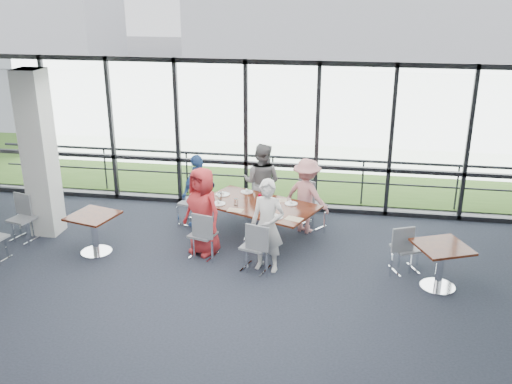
% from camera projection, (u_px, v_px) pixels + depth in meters
% --- Properties ---
extents(floor, '(12.00, 10.00, 0.02)m').
position_uv_depth(floor, '(181.00, 337.00, 7.97)').
color(floor, '#1D232B').
rests_on(floor, ground).
extents(ceiling, '(12.00, 10.00, 0.04)m').
position_uv_depth(ceiling, '(169.00, 111.00, 6.86)').
color(ceiling, white).
rests_on(ceiling, ground).
extents(curtain_wall_back, '(12.00, 0.10, 3.20)m').
position_uv_depth(curtain_wall_back, '(246.00, 136.00, 12.04)').
color(curtain_wall_back, white).
rests_on(curtain_wall_back, ground).
extents(structural_column, '(0.50, 0.50, 3.20)m').
position_uv_depth(structural_column, '(39.00, 154.00, 10.75)').
color(structural_column, silver).
rests_on(structural_column, ground).
extents(apron, '(80.00, 70.00, 0.02)m').
position_uv_depth(apron, '(277.00, 147.00, 17.22)').
color(apron, gray).
rests_on(apron, ground).
extents(grass_strip, '(80.00, 5.00, 0.01)m').
position_uv_depth(grass_strip, '(267.00, 165.00, 15.36)').
color(grass_strip, '#33551B').
rests_on(grass_strip, ground).
extents(hangar_main, '(24.00, 10.00, 6.00)m').
position_uv_depth(hangar_main, '(387.00, 10.00, 35.91)').
color(hangar_main, silver).
rests_on(hangar_main, ground).
extents(hangar_aux, '(10.00, 6.00, 4.00)m').
position_uv_depth(hangar_aux, '(33.00, 27.00, 36.00)').
color(hangar_aux, silver).
rests_on(hangar_aux, ground).
extents(guard_rail, '(12.00, 0.06, 0.06)m').
position_uv_depth(guard_rail, '(251.00, 176.00, 12.97)').
color(guard_rail, '#2D2D33').
rests_on(guard_rail, ground).
extents(main_table, '(2.42, 1.91, 0.75)m').
position_uv_depth(main_table, '(259.00, 209.00, 10.71)').
color(main_table, '#381710').
rests_on(main_table, ground).
extents(side_table_left, '(0.93, 0.93, 0.75)m').
position_uv_depth(side_table_left, '(93.00, 222.00, 10.22)').
color(side_table_left, '#381710').
rests_on(side_table_left, ground).
extents(side_table_right, '(1.02, 1.02, 0.75)m').
position_uv_depth(side_table_right, '(442.00, 253.00, 9.03)').
color(side_table_right, '#381710').
rests_on(side_table_right, ground).
extents(diner_near_left, '(0.94, 0.83, 1.62)m').
position_uv_depth(diner_near_left, '(203.00, 211.00, 10.18)').
color(diner_near_left, red).
rests_on(diner_near_left, ground).
extents(diner_near_right, '(0.67, 0.54, 1.62)m').
position_uv_depth(diner_near_right, '(267.00, 226.00, 9.56)').
color(diner_near_right, silver).
rests_on(diner_near_right, ground).
extents(diner_far_left, '(0.88, 0.64, 1.65)m').
position_uv_depth(diner_far_left, '(262.00, 183.00, 11.59)').
color(diner_far_left, slate).
rests_on(diner_far_left, ground).
extents(diner_far_right, '(1.08, 0.89, 1.49)m').
position_uv_depth(diner_far_right, '(307.00, 196.00, 11.09)').
color(diner_far_right, '#D98887').
rests_on(diner_far_right, ground).
extents(diner_end, '(0.85, 1.01, 1.51)m').
position_uv_depth(diner_end, '(199.00, 191.00, 11.31)').
color(diner_end, '#2E5698').
rests_on(diner_end, ground).
extents(chair_main_nl, '(0.52, 0.52, 0.86)m').
position_uv_depth(chair_main_nl, '(203.00, 235.00, 10.14)').
color(chair_main_nl, gray).
rests_on(chair_main_nl, ground).
extents(chair_main_nr, '(0.54, 0.54, 0.89)m').
position_uv_depth(chair_main_nr, '(255.00, 246.00, 9.66)').
color(chair_main_nr, gray).
rests_on(chair_main_nr, ground).
extents(chair_main_fl, '(0.53, 0.53, 0.81)m').
position_uv_depth(chair_main_fl, '(262.00, 197.00, 11.97)').
color(chair_main_fl, gray).
rests_on(chair_main_fl, ground).
extents(chair_main_fr, '(0.63, 0.63, 0.92)m').
position_uv_depth(chair_main_fr, '(312.00, 206.00, 11.38)').
color(chair_main_fr, gray).
rests_on(chair_main_fr, ground).
extents(chair_main_end, '(0.55, 0.55, 0.93)m').
position_uv_depth(chair_main_end, '(192.00, 202.00, 11.54)').
color(chair_main_end, gray).
rests_on(chair_main_end, ground).
extents(chair_spare_lb, '(0.51, 0.51, 0.86)m').
position_uv_depth(chair_spare_lb, '(22.00, 219.00, 10.81)').
color(chair_spare_lb, gray).
rests_on(chair_spare_lb, ground).
extents(chair_spare_r, '(0.55, 0.55, 0.85)m').
position_uv_depth(chair_spare_r, '(406.00, 248.00, 9.63)').
color(chair_spare_r, gray).
rests_on(chair_spare_r, ground).
extents(plate_nl, '(0.26, 0.26, 0.01)m').
position_uv_depth(plate_nl, '(218.00, 204.00, 10.67)').
color(plate_nl, white).
rests_on(plate_nl, main_table).
extents(plate_nr, '(0.25, 0.25, 0.01)m').
position_uv_depth(plate_nr, '(276.00, 217.00, 10.05)').
color(plate_nr, white).
rests_on(plate_nr, main_table).
extents(plate_fl, '(0.24, 0.24, 0.01)m').
position_uv_depth(plate_fl, '(247.00, 192.00, 11.27)').
color(plate_fl, white).
rests_on(plate_fl, main_table).
extents(plate_fr, '(0.24, 0.24, 0.01)m').
position_uv_depth(plate_fr, '(291.00, 204.00, 10.67)').
color(plate_fr, white).
rests_on(plate_fr, main_table).
extents(plate_end, '(0.28, 0.28, 0.01)m').
position_uv_depth(plate_end, '(223.00, 194.00, 11.13)').
color(plate_end, white).
rests_on(plate_end, main_table).
extents(tumbler_a, '(0.07, 0.07, 0.14)m').
position_uv_depth(tumbler_a, '(236.00, 202.00, 10.58)').
color(tumbler_a, white).
rests_on(tumbler_a, main_table).
extents(tumbler_b, '(0.06, 0.06, 0.13)m').
position_uv_depth(tumbler_b, '(266.00, 207.00, 10.35)').
color(tumbler_b, white).
rests_on(tumbler_b, main_table).
extents(tumbler_c, '(0.06, 0.06, 0.13)m').
position_uv_depth(tumbler_c, '(265.00, 197.00, 10.84)').
color(tumbler_c, white).
rests_on(tumbler_c, main_table).
extents(tumbler_d, '(0.08, 0.08, 0.15)m').
position_uv_depth(tumbler_d, '(220.00, 196.00, 10.84)').
color(tumbler_d, white).
rests_on(tumbler_d, main_table).
extents(menu_a, '(0.30, 0.23, 0.00)m').
position_uv_depth(menu_a, '(235.00, 210.00, 10.38)').
color(menu_a, white).
rests_on(menu_a, main_table).
extents(menu_b, '(0.35, 0.29, 0.00)m').
position_uv_depth(menu_b, '(294.00, 219.00, 9.99)').
color(menu_b, white).
rests_on(menu_b, main_table).
extents(menu_c, '(0.30, 0.23, 0.00)m').
position_uv_depth(menu_c, '(279.00, 200.00, 10.86)').
color(menu_c, white).
rests_on(menu_c, main_table).
extents(condiment_caddy, '(0.10, 0.07, 0.04)m').
position_uv_depth(condiment_caddy, '(264.00, 202.00, 10.71)').
color(condiment_caddy, black).
rests_on(condiment_caddy, main_table).
extents(ketchup_bottle, '(0.06, 0.06, 0.18)m').
position_uv_depth(ketchup_bottle, '(260.00, 199.00, 10.69)').
color(ketchup_bottle, '#B4001A').
rests_on(ketchup_bottle, main_table).
extents(green_bottle, '(0.05, 0.05, 0.20)m').
position_uv_depth(green_bottle, '(267.00, 200.00, 10.58)').
color(green_bottle, '#247F2C').
rests_on(green_bottle, main_table).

